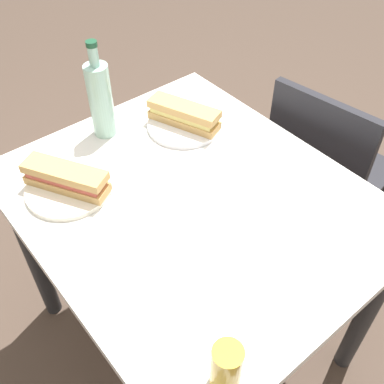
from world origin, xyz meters
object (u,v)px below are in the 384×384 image
object	(u,v)px
dining_table	(192,227)
water_bottle	(100,99)
plate_far	(184,125)
plate_near	(69,188)
chair_far	(322,172)
knife_near	(74,173)
baguette_sandwich_far	(184,114)
knife_far	(189,112)
beer_glass	(226,368)
baguette_sandwich_near	(66,178)

from	to	relation	value
dining_table	water_bottle	bearing A→B (deg)	-175.95
dining_table	plate_far	distance (m)	0.35
water_bottle	plate_near	bearing A→B (deg)	-53.78
chair_far	plate_far	size ratio (longest dim) A/B	3.65
knife_near	plate_far	size ratio (longest dim) A/B	0.59
dining_table	baguette_sandwich_far	world-z (taller)	baguette_sandwich_far
knife_far	water_bottle	distance (m)	0.30
plate_far	water_bottle	size ratio (longest dim) A/B	0.77
plate_far	knife_far	distance (m)	0.06
knife_near	beer_glass	size ratio (longest dim) A/B	1.11
plate_far	water_bottle	bearing A→B (deg)	-122.64
knife_far	water_bottle	world-z (taller)	water_bottle
plate_near	knife_near	bearing A→B (deg)	131.87
chair_far	dining_table	bearing A→B (deg)	-91.09
chair_far	baguette_sandwich_far	bearing A→B (deg)	-122.21
plate_far	knife_far	bearing A→B (deg)	122.78
plate_far	baguette_sandwich_near	bearing A→B (deg)	-86.62
baguette_sandwich_far	water_bottle	distance (m)	0.27
plate_far	knife_far	xyz separation A→B (m)	(-0.03, 0.05, 0.01)
baguette_sandwich_near	baguette_sandwich_far	xyz separation A→B (m)	(-0.03, 0.44, -0.00)
knife_near	water_bottle	world-z (taller)	water_bottle
baguette_sandwich_near	plate_near	bearing A→B (deg)	0.00
dining_table	chair_far	distance (m)	0.64
knife_near	water_bottle	xyz separation A→B (m)	(-0.13, 0.18, 0.11)
knife_far	plate_far	bearing A→B (deg)	-57.22
knife_near	knife_far	xyz separation A→B (m)	(-0.02, 0.44, 0.00)
knife_near	knife_far	size ratio (longest dim) A/B	0.81
dining_table	knife_far	bearing A→B (deg)	141.88
plate_near	knife_near	world-z (taller)	knife_near
dining_table	knife_near	xyz separation A→B (m)	(-0.28, -0.21, 0.14)
knife_far	beer_glass	bearing A→B (deg)	-34.71
dining_table	beer_glass	world-z (taller)	beer_glass
dining_table	baguette_sandwich_far	size ratio (longest dim) A/B	4.13
baguette_sandwich_near	knife_near	world-z (taller)	baguette_sandwich_near
plate_near	baguette_sandwich_near	distance (m)	0.04
chair_far	knife_near	size ratio (longest dim) A/B	6.14
knife_near	baguette_sandwich_far	size ratio (longest dim) A/B	0.58
chair_far	plate_far	xyz separation A→B (m)	(-0.28, -0.44, 0.27)
plate_near	water_bottle	size ratio (longest dim) A/B	0.77
water_bottle	chair_far	bearing A→B (deg)	57.65
knife_near	knife_far	bearing A→B (deg)	92.71
dining_table	chair_far	size ratio (longest dim) A/B	1.16
chair_far	water_bottle	world-z (taller)	water_bottle
dining_table	baguette_sandwich_far	xyz separation A→B (m)	(-0.27, 0.19, 0.18)
baguette_sandwich_far	beer_glass	world-z (taller)	beer_glass
knife_far	dining_table	bearing A→B (deg)	-38.12
plate_near	knife_far	bearing A→B (deg)	96.66
water_bottle	beer_glass	distance (m)	0.88
dining_table	beer_glass	xyz separation A→B (m)	(0.44, -0.28, 0.19)
plate_near	beer_glass	distance (m)	0.68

